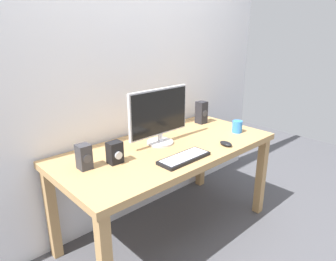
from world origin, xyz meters
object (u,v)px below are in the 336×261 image
(desk, at_px, (168,156))
(speaker_right, at_px, (201,112))
(speaker_left, at_px, (84,157))
(audio_controller, at_px, (115,153))
(monitor, at_px, (159,116))
(mouse, at_px, (226,144))
(coffee_mug, at_px, (237,127))
(keyboard_primary, at_px, (184,158))

(desk, distance_m, speaker_right, 0.67)
(speaker_left, relative_size, audio_controller, 1.09)
(monitor, bearing_deg, speaker_right, 11.31)
(desk, relative_size, mouse, 15.46)
(speaker_left, bearing_deg, speaker_right, 6.29)
(desk, height_order, audio_controller, audio_controller)
(monitor, relative_size, coffee_mug, 5.43)
(speaker_right, bearing_deg, keyboard_primary, -146.54)
(desk, distance_m, mouse, 0.43)
(speaker_left, bearing_deg, monitor, 1.23)
(monitor, xyz_separation_m, speaker_right, (0.61, 0.12, -0.11))
(speaker_right, xyz_separation_m, speaker_left, (-1.23, -0.14, -0.02))
(speaker_right, bearing_deg, mouse, -120.54)
(mouse, xyz_separation_m, coffee_mug, (0.31, 0.12, 0.03))
(audio_controller, bearing_deg, coffee_mug, -9.48)
(desk, height_order, speaker_right, speaker_right)
(speaker_right, relative_size, coffee_mug, 2.02)
(mouse, relative_size, audio_controller, 0.75)
(mouse, height_order, coffee_mug, coffee_mug)
(speaker_left, height_order, coffee_mug, speaker_left)
(monitor, bearing_deg, speaker_left, -178.77)
(mouse, xyz_separation_m, speaker_left, (-0.94, 0.36, 0.06))
(audio_controller, distance_m, coffee_mug, 1.08)
(mouse, distance_m, audio_controller, 0.82)
(monitor, distance_m, keyboard_primary, 0.40)
(desk, bearing_deg, speaker_left, 173.09)
(speaker_right, distance_m, coffee_mug, 0.38)
(keyboard_primary, bearing_deg, audio_controller, 143.41)
(mouse, bearing_deg, monitor, 138.10)
(keyboard_primary, relative_size, speaker_left, 2.41)
(coffee_mug, bearing_deg, desk, 165.54)
(monitor, height_order, coffee_mug, monitor)
(coffee_mug, bearing_deg, speaker_right, 92.96)
(monitor, bearing_deg, keyboard_primary, -103.70)
(speaker_right, height_order, speaker_left, speaker_right)
(desk, distance_m, speaker_left, 0.65)
(speaker_left, xyz_separation_m, coffee_mug, (1.25, -0.24, -0.03))
(keyboard_primary, distance_m, speaker_right, 0.84)
(mouse, height_order, speaker_left, speaker_left)
(monitor, bearing_deg, mouse, -49.12)
(desk, xyz_separation_m, speaker_right, (0.61, 0.21, 0.18))
(coffee_mug, bearing_deg, monitor, 158.36)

